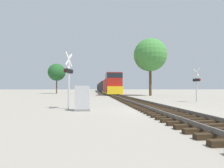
% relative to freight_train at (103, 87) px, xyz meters
% --- Properties ---
extents(ground_plane, '(400.00, 400.00, 0.00)m').
position_rel_freight_train_xyz_m(ground_plane, '(0.00, -61.78, -1.95)').
color(ground_plane, gray).
extents(rail_track_bed, '(2.60, 160.00, 0.31)m').
position_rel_freight_train_xyz_m(rail_track_bed, '(0.00, -61.78, -1.82)').
color(rail_track_bed, black).
rests_on(rail_track_bed, ground).
extents(freight_train, '(3.03, 83.81, 4.49)m').
position_rel_freight_train_xyz_m(freight_train, '(0.00, 0.00, 0.00)').
color(freight_train, maroon).
rests_on(freight_train, ground).
extents(crossing_signal_near, '(0.59, 1.00, 3.86)m').
position_rel_freight_train_xyz_m(crossing_signal_near, '(-5.76, -60.52, 0.45)').
color(crossing_signal_near, '#B7B7BC').
rests_on(crossing_signal_near, ground).
extents(crossing_signal_far, '(0.36, 1.01, 3.43)m').
position_rel_freight_train_xyz_m(crossing_signal_far, '(6.43, -55.94, 0.17)').
color(crossing_signal_far, '#B7B7BC').
rests_on(crossing_signal_far, ground).
extents(relay_cabinet, '(0.98, 0.64, 1.58)m').
position_rel_freight_train_xyz_m(relay_cabinet, '(-4.76, -61.50, -1.17)').
color(relay_cabinet, slate).
rests_on(relay_cabinet, ground).
extents(tree_far_right, '(6.28, 6.28, 10.94)m').
position_rel_freight_train_xyz_m(tree_far_right, '(6.78, -40.47, 5.82)').
color(tree_far_right, '#473521').
rests_on(tree_far_right, ground).
extents(tree_mid_background, '(4.63, 4.63, 8.07)m').
position_rel_freight_train_xyz_m(tree_mid_background, '(-13.80, -24.40, 3.78)').
color(tree_mid_background, '#473521').
rests_on(tree_mid_background, ground).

